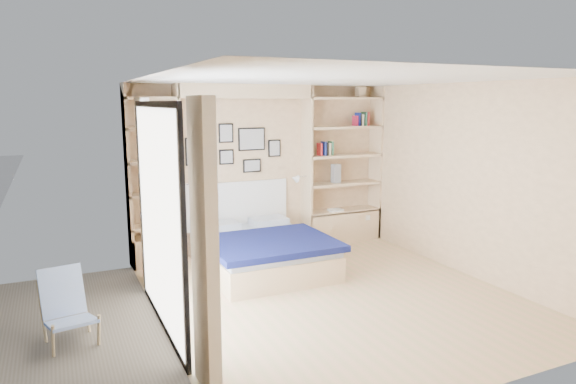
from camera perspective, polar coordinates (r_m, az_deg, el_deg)
name	(u,v)px	position (r m, az deg, el deg)	size (l,w,h in m)	color
ground	(332,296)	(6.18, 4.96, -11.40)	(4.50, 4.50, 0.00)	tan
room_shell	(254,188)	(7.07, -3.76, 0.41)	(4.50, 4.50, 4.50)	#D8B183
bed	(261,250)	(7.01, -3.02, -6.48)	(1.61, 1.98, 1.07)	tan
photo_gallery	(233,146)	(7.63, -6.18, 5.08)	(1.48, 0.02, 0.82)	black
reading_lamps	(248,181)	(7.54, -4.47, 1.18)	(1.92, 0.12, 0.15)	silver
shelf_decor	(327,138)	(8.10, 4.38, 5.97)	(3.51, 0.23, 2.03)	#A51E1E
deck_chair	(67,308)	(5.39, -23.36, -11.74)	(0.53, 0.76, 0.70)	tan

